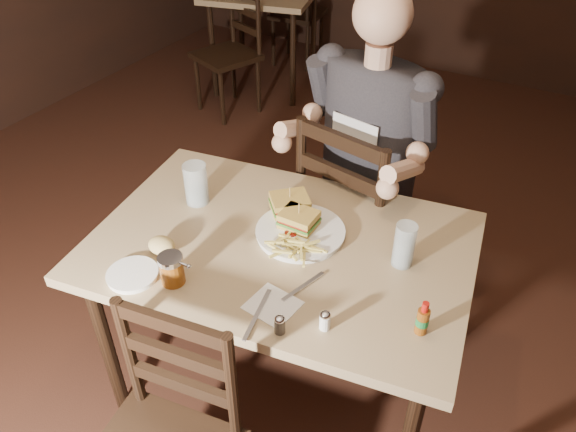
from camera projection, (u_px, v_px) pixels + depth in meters
The scene contains 23 objects.
room_shell at pixel (329, 68), 1.46m from camera, with size 7.00×7.00×7.00m.
main_table at pixel (281, 260), 1.92m from camera, with size 1.36×1.01×0.77m.
bg_table at pixel (264, 1), 4.30m from camera, with size 0.96×0.96×0.77m.
chair_far at pixel (363, 217), 2.44m from camera, with size 0.46×0.50×1.00m, color black, non-canonical shape.
bg_chair_far at pixel (298, 13), 4.83m from camera, with size 0.40×0.44×0.87m, color black, non-canonical shape.
bg_chair_near at pixel (226, 55), 4.07m from camera, with size 0.40×0.44×0.87m, color black, non-canonical shape.
diner at pixel (367, 118), 2.10m from camera, with size 0.56×0.44×0.96m, color #2A292D, non-canonical shape.
dinner_plate at pixel (300, 233), 1.90m from camera, with size 0.30×0.30×0.02m, color white.
sandwich_left at pixel (299, 215), 1.89m from camera, with size 0.12×0.10×0.10m, color gold, non-canonical shape.
sandwich_right at pixel (290, 199), 1.96m from camera, with size 0.13×0.11×0.11m, color gold, non-canonical shape.
fries_pile at pixel (296, 248), 1.80m from camera, with size 0.23×0.16×0.04m, color #E6D66F, non-canonical shape.
ketchup_dollop at pixel (291, 233), 1.88m from camera, with size 0.05×0.05×0.01m, color maroon.
glass_left at pixel (196, 184), 2.02m from camera, with size 0.08×0.08×0.16m, color silver.
glass_right at pixel (404, 245), 1.75m from camera, with size 0.07×0.07×0.15m, color silver.
hot_sauce at pixel (423, 318), 1.54m from camera, with size 0.04×0.04×0.11m, color brown, non-canonical shape.
salt_shaker at pixel (325, 321), 1.56m from camera, with size 0.03×0.03×0.06m, color white, non-canonical shape.
pepper_shaker at pixel (280, 325), 1.55m from camera, with size 0.03×0.03×0.06m, color #38332D, non-canonical shape.
syrup_dispenser at pixel (172, 269), 1.70m from camera, with size 0.08×0.08×0.10m, color brown, non-canonical shape.
napkin at pixel (273, 305), 1.65m from camera, with size 0.14×0.13×0.00m, color white.
knife at pixel (257, 314), 1.62m from camera, with size 0.01×0.21×0.00m, color silver.
fork at pixel (303, 286), 1.71m from camera, with size 0.01×0.17×0.01m, color silver.
side_plate at pixel (133, 275), 1.74m from camera, with size 0.16×0.16×0.01m, color white.
bread_roll at pixel (162, 245), 1.81m from camera, with size 0.09×0.08×0.05m, color tan.
Camera 1 is at (0.59, -1.27, 1.98)m, focal length 35.00 mm.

